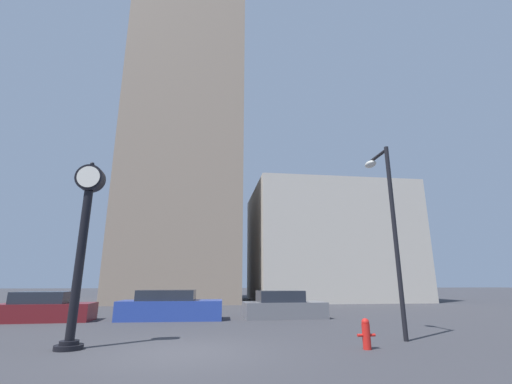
# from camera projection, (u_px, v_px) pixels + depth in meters

# --- Properties ---
(ground_plane) EXTENTS (200.00, 200.00, 0.00)m
(ground_plane) POSITION_uv_depth(u_px,v_px,m) (182.00, 353.00, 8.44)
(ground_plane) COLOR #38383D
(building_tall_tower) EXTENTS (10.61, 12.00, 32.69)m
(building_tall_tower) POSITION_uv_depth(u_px,v_px,m) (187.00, 136.00, 35.35)
(building_tall_tower) COLOR gray
(building_tall_tower) RESTS_ON ground_plane
(building_storefront_row) EXTENTS (14.68, 12.00, 10.72)m
(building_storefront_row) POSITION_uv_depth(u_px,v_px,m) (326.00, 245.00, 34.38)
(building_storefront_row) COLOR beige
(building_storefront_row) RESTS_ON ground_plane
(street_clock) EXTENTS (0.77, 0.71, 5.12)m
(street_clock) POSITION_uv_depth(u_px,v_px,m) (83.00, 238.00, 9.55)
(street_clock) COLOR black
(street_clock) RESTS_ON ground_plane
(car_maroon) EXTENTS (4.06, 1.86, 1.27)m
(car_maroon) POSITION_uv_depth(u_px,v_px,m) (45.00, 309.00, 15.27)
(car_maroon) COLOR maroon
(car_maroon) RESTS_ON ground_plane
(car_blue) EXTENTS (4.78, 1.98, 1.34)m
(car_blue) POSITION_uv_depth(u_px,v_px,m) (170.00, 307.00, 15.93)
(car_blue) COLOR #28429E
(car_blue) RESTS_ON ground_plane
(car_grey) EXTENTS (3.98, 1.92, 1.29)m
(car_grey) POSITION_uv_depth(u_px,v_px,m) (283.00, 306.00, 16.64)
(car_grey) COLOR slate
(car_grey) RESTS_ON ground_plane
(fire_hydrant_near) EXTENTS (0.48, 0.21, 0.76)m
(fire_hydrant_near) POSITION_uv_depth(u_px,v_px,m) (366.00, 333.00, 8.94)
(fire_hydrant_near) COLOR red
(fire_hydrant_near) RESTS_ON ground_plane
(street_lamp_right) EXTENTS (0.36, 1.57, 6.15)m
(street_lamp_right) POSITION_uv_depth(u_px,v_px,m) (386.00, 208.00, 11.49)
(street_lamp_right) COLOR black
(street_lamp_right) RESTS_ON ground_plane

